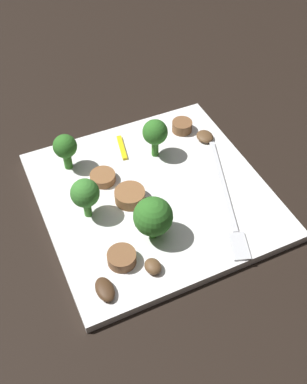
{
  "coord_description": "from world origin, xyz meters",
  "views": [
    {
      "loc": [
        0.32,
        -0.15,
        0.41
      ],
      "look_at": [
        0.0,
        0.0,
        0.01
      ],
      "focal_mm": 42.75,
      "sensor_mm": 36.0,
      "label": 1
    }
  ],
  "objects_px": {
    "sausage_slice_0": "(182,126)",
    "mushroom_1": "(105,289)",
    "fork": "(228,204)",
    "broccoli_floret_0": "(84,192)",
    "broccoli_floret_1": "(155,133)",
    "plate": "(154,195)",
    "sausage_slice_1": "(131,197)",
    "sausage_slice_3": "(122,258)",
    "broccoli_floret_2": "(153,217)",
    "mushroom_0": "(153,266)",
    "broccoli_floret_3": "(65,148)",
    "pepper_strip_1": "(122,148)",
    "mushroom_2": "(205,136)",
    "sausage_slice_2": "(103,177)"
  },
  "relations": [
    {
      "from": "sausage_slice_0",
      "to": "mushroom_1",
      "type": "bearing_deg",
      "value": -44.07
    },
    {
      "from": "broccoli_floret_1",
      "to": "sausage_slice_1",
      "type": "relative_size",
      "value": 1.5
    },
    {
      "from": "broccoli_floret_3",
      "to": "pepper_strip_1",
      "type": "bearing_deg",
      "value": 92.73
    },
    {
      "from": "mushroom_0",
      "to": "mushroom_1",
      "type": "distance_m",
      "value": 0.05
    },
    {
      "from": "broccoli_floret_3",
      "to": "mushroom_2",
      "type": "relative_size",
      "value": 1.99
    },
    {
      "from": "broccoli_floret_1",
      "to": "mushroom_1",
      "type": "relative_size",
      "value": 1.82
    },
    {
      "from": "broccoli_floret_3",
      "to": "mushroom_0",
      "type": "xyz_separation_m",
      "value": [
        0.18,
        0.03,
        -0.03
      ]
    },
    {
      "from": "sausage_slice_0",
      "to": "sausage_slice_1",
      "type": "relative_size",
      "value": 0.76
    },
    {
      "from": "fork",
      "to": "mushroom_0",
      "type": "distance_m",
      "value": 0.12
    },
    {
      "from": "broccoli_floret_1",
      "to": "mushroom_1",
      "type": "bearing_deg",
      "value": -38.87
    },
    {
      "from": "broccoli_floret_0",
      "to": "mushroom_1",
      "type": "distance_m",
      "value": 0.11
    },
    {
      "from": "mushroom_0",
      "to": "mushroom_1",
      "type": "relative_size",
      "value": 0.69
    },
    {
      "from": "fork",
      "to": "sausage_slice_1",
      "type": "relative_size",
      "value": 4.95
    },
    {
      "from": "broccoli_floret_0",
      "to": "broccoli_floret_1",
      "type": "height_order",
      "value": "broccoli_floret_1"
    },
    {
      "from": "broccoli_floret_2",
      "to": "mushroom_1",
      "type": "height_order",
      "value": "broccoli_floret_2"
    },
    {
      "from": "plate",
      "to": "sausage_slice_0",
      "type": "distance_m",
      "value": 0.12
    },
    {
      "from": "sausage_slice_0",
      "to": "mushroom_1",
      "type": "height_order",
      "value": "sausage_slice_0"
    },
    {
      "from": "broccoli_floret_2",
      "to": "mushroom_1",
      "type": "relative_size",
      "value": 1.84
    },
    {
      "from": "broccoli_floret_2",
      "to": "mushroom_2",
      "type": "xyz_separation_m",
      "value": [
        -0.11,
        0.13,
        -0.03
      ]
    },
    {
      "from": "broccoli_floret_3",
      "to": "mushroom_1",
      "type": "bearing_deg",
      "value": -6.53
    },
    {
      "from": "broccoli_floret_1",
      "to": "sausage_slice_3",
      "type": "relative_size",
      "value": 1.75
    },
    {
      "from": "broccoli_floret_1",
      "to": "sausage_slice_0",
      "type": "relative_size",
      "value": 1.98
    },
    {
      "from": "plate",
      "to": "pepper_strip_1",
      "type": "distance_m",
      "value": 0.09
    },
    {
      "from": "sausage_slice_3",
      "to": "broccoli_floret_2",
      "type": "bearing_deg",
      "value": 111.51
    },
    {
      "from": "plate",
      "to": "sausage_slice_1",
      "type": "relative_size",
      "value": 7.27
    },
    {
      "from": "fork",
      "to": "plate",
      "type": "bearing_deg",
      "value": -108.81
    },
    {
      "from": "sausage_slice_0",
      "to": "fork",
      "type": "bearing_deg",
      "value": -5.02
    },
    {
      "from": "broccoli_floret_0",
      "to": "fork",
      "type": "bearing_deg",
      "value": 69.31
    },
    {
      "from": "mushroom_0",
      "to": "mushroom_2",
      "type": "distance_m",
      "value": 0.21
    },
    {
      "from": "mushroom_0",
      "to": "mushroom_1",
      "type": "bearing_deg",
      "value": -85.91
    },
    {
      "from": "mushroom_2",
      "to": "sausage_slice_3",
      "type": "bearing_deg",
      "value": -52.35
    },
    {
      "from": "broccoli_floret_2",
      "to": "mushroom_0",
      "type": "bearing_deg",
      "value": -24.94
    },
    {
      "from": "plate",
      "to": "pepper_strip_1",
      "type": "bearing_deg",
      "value": -176.44
    },
    {
      "from": "broccoli_floret_0",
      "to": "sausage_slice_1",
      "type": "height_order",
      "value": "broccoli_floret_0"
    },
    {
      "from": "broccoli_floret_0",
      "to": "sausage_slice_0",
      "type": "xyz_separation_m",
      "value": [
        -0.08,
        0.16,
        -0.03
      ]
    },
    {
      "from": "plate",
      "to": "sausage_slice_1",
      "type": "bearing_deg",
      "value": -85.58
    },
    {
      "from": "sausage_slice_1",
      "to": "mushroom_0",
      "type": "distance_m",
      "value": 0.09
    },
    {
      "from": "sausage_slice_3",
      "to": "sausage_slice_1",
      "type": "bearing_deg",
      "value": 150.78
    },
    {
      "from": "sausage_slice_3",
      "to": "pepper_strip_1",
      "type": "relative_size",
      "value": 0.69
    },
    {
      "from": "sausage_slice_0",
      "to": "mushroom_2",
      "type": "distance_m",
      "value": 0.03
    },
    {
      "from": "plate",
      "to": "sausage_slice_0",
      "type": "bearing_deg",
      "value": 136.42
    },
    {
      "from": "plate",
      "to": "sausage_slice_2",
      "type": "height_order",
      "value": "sausage_slice_2"
    },
    {
      "from": "fork",
      "to": "sausage_slice_2",
      "type": "bearing_deg",
      "value": -110.48
    },
    {
      "from": "broccoli_floret_3",
      "to": "sausage_slice_0",
      "type": "relative_size",
      "value": 1.82
    },
    {
      "from": "broccoli_floret_1",
      "to": "sausage_slice_1",
      "type": "height_order",
      "value": "broccoli_floret_1"
    },
    {
      "from": "broccoli_floret_3",
      "to": "mushroom_1",
      "type": "relative_size",
      "value": 1.68
    },
    {
      "from": "broccoli_floret_1",
      "to": "sausage_slice_0",
      "type": "height_order",
      "value": "broccoli_floret_1"
    },
    {
      "from": "broccoli_floret_0",
      "to": "mushroom_0",
      "type": "relative_size",
      "value": 2.56
    },
    {
      "from": "broccoli_floret_1",
      "to": "mushroom_1",
      "type": "distance_m",
      "value": 0.2
    },
    {
      "from": "mushroom_0",
      "to": "pepper_strip_1",
      "type": "distance_m",
      "value": 0.19
    }
  ]
}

